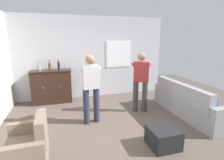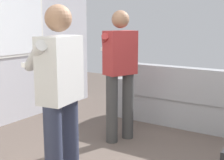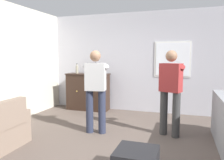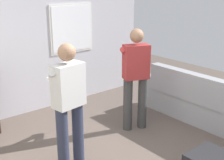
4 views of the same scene
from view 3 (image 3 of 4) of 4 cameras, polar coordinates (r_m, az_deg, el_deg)
name	(u,v)px [view 3 (image 3 of 4)]	position (r m, az deg, el deg)	size (l,w,h in m)	color
ground	(108,145)	(4.02, -1.08, -16.69)	(10.40, 10.40, 0.00)	brown
wall_back_with_window	(140,62)	(6.27, 7.21, 4.62)	(5.20, 0.15, 2.80)	silver
armchair	(0,132)	(4.25, -27.17, -11.93)	(0.67, 0.90, 0.85)	#7F6B5B
sideboard_cabinet	(88,92)	(6.46, -6.31, -3.04)	(1.25, 0.49, 1.07)	black
bottle_wine_green	(96,69)	(6.29, -4.22, 2.83)	(0.07, 0.07, 0.33)	black
bottle_liquor_amber	(77,69)	(6.48, -9.13, 2.74)	(0.08, 0.08, 0.29)	gray
bottle_spirits_clear	(88,69)	(6.45, -6.32, 2.80)	(0.08, 0.08, 0.31)	#593314
person_standing_left	(96,87)	(4.42, -4.27, -1.97)	(0.55, 0.50, 1.68)	#282D42
person_standing_right	(171,89)	(4.39, 15.10, -2.22)	(0.52, 0.52, 1.68)	#383838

